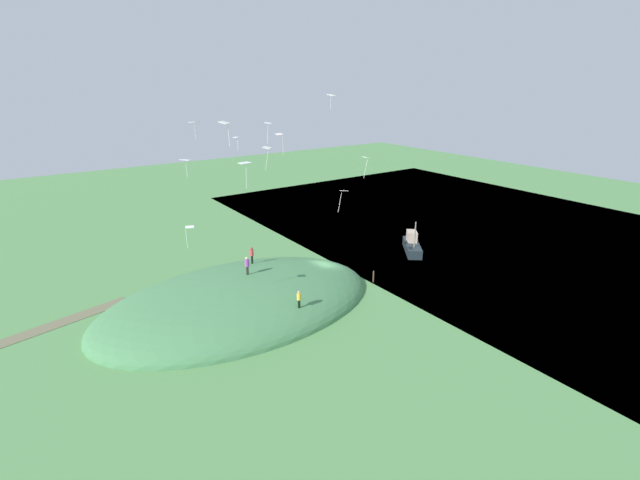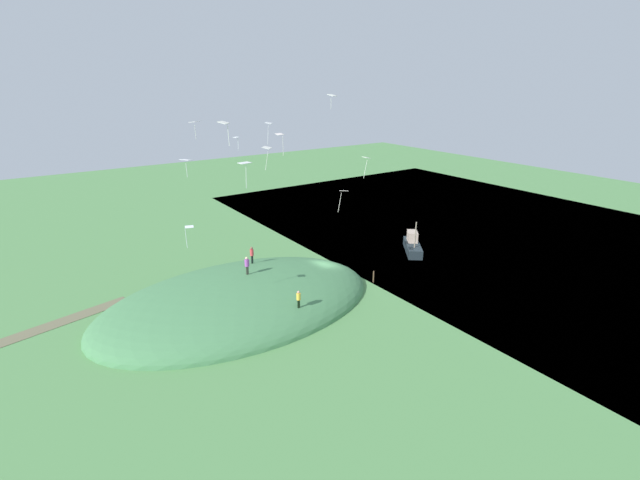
% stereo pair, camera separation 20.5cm
% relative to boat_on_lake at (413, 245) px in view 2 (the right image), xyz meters
% --- Properties ---
extents(ground_plane, '(160.00, 160.00, 0.00)m').
position_rel_boat_on_lake_xyz_m(ground_plane, '(13.20, 0.41, -0.81)').
color(ground_plane, '#50874B').
extents(lake_water, '(51.31, 80.00, 0.40)m').
position_rel_boat_on_lake_xyz_m(lake_water, '(-15.47, 0.41, -1.01)').
color(lake_water, '#4B6B96').
rests_on(lake_water, ground_plane).
extents(grass_hill, '(27.00, 17.04, 5.07)m').
position_rel_boat_on_lake_xyz_m(grass_hill, '(23.60, 0.79, -0.81)').
color(grass_hill, '#467D4E').
rests_on(grass_hill, ground_plane).
extents(dirt_path, '(13.68, 4.73, 0.04)m').
position_rel_boat_on_lake_xyz_m(dirt_path, '(38.79, -4.78, -0.79)').
color(dirt_path, '#676449').
rests_on(dirt_path, ground_plane).
extents(boat_on_lake, '(4.67, 5.37, 4.26)m').
position_rel_boat_on_lake_xyz_m(boat_on_lake, '(0.00, 0.00, 0.00)').
color(boat_on_lake, '#202C31').
rests_on(boat_on_lake, lake_water).
extents(person_near_shore, '(0.45, 0.45, 1.79)m').
position_rel_boat_on_lake_xyz_m(person_near_shore, '(22.27, 0.10, 2.83)').
color(person_near_shore, '#363A2F').
rests_on(person_near_shore, grass_hill).
extents(person_on_hilltop, '(0.39, 0.39, 1.79)m').
position_rel_boat_on_lake_xyz_m(person_on_hilltop, '(20.33, -2.83, 2.55)').
color(person_on_hilltop, black).
rests_on(person_on_hilltop, grass_hill).
extents(person_walking_path, '(0.39, 0.39, 1.58)m').
position_rel_boat_on_lake_xyz_m(person_walking_path, '(20.91, 7.09, 1.82)').
color(person_walking_path, black).
rests_on(person_walking_path, grass_hill).
extents(kite_0, '(0.55, 0.69, 1.49)m').
position_rel_boat_on_lake_xyz_m(kite_0, '(18.68, -8.50, 13.35)').
color(kite_0, white).
extents(kite_1, '(1.15, 0.90, 2.18)m').
position_rel_boat_on_lake_xyz_m(kite_1, '(22.59, 1.52, 12.46)').
color(kite_1, white).
extents(kite_2, '(1.15, 1.15, 2.07)m').
position_rel_boat_on_lake_xyz_m(kite_2, '(20.42, 1.51, 13.57)').
color(kite_2, silver).
extents(kite_3, '(1.05, 1.13, 1.48)m').
position_rel_boat_on_lake_xyz_m(kite_3, '(26.76, -0.91, 12.83)').
color(kite_3, white).
extents(kite_4, '(0.83, 0.65, 2.13)m').
position_rel_boat_on_lake_xyz_m(kite_4, '(17.40, -1.44, 14.16)').
color(kite_4, white).
extents(kite_5, '(0.54, 0.71, 1.81)m').
position_rel_boat_on_lake_xyz_m(kite_5, '(14.16, 7.35, 12.85)').
color(kite_5, silver).
extents(kite_6, '(1.24, 1.11, 1.48)m').
position_rel_boat_on_lake_xyz_m(kite_6, '(10.38, -2.85, 17.65)').
color(kite_6, silver).
extents(kite_7, '(1.13, 1.12, 1.85)m').
position_rel_boat_on_lake_xyz_m(kite_7, '(25.12, 3.69, 16.08)').
color(kite_7, white).
extents(kite_8, '(0.96, 0.93, 2.14)m').
position_rel_boat_on_lake_xyz_m(kite_8, '(14.42, 4.60, 9.50)').
color(kite_8, white).
extents(kite_9, '(1.36, 1.25, 1.76)m').
position_rel_boat_on_lake_xyz_m(kite_9, '(22.96, -8.66, 15.20)').
color(kite_9, white).
extents(kite_10, '(1.18, 1.21, 2.27)m').
position_rel_boat_on_lake_xyz_m(kite_10, '(15.43, -7.35, 14.72)').
color(kite_10, white).
extents(kite_11, '(0.75, 0.62, 1.72)m').
position_rel_boat_on_lake_xyz_m(kite_11, '(28.63, 3.80, 8.44)').
color(kite_11, white).
extents(mooring_post, '(0.14, 0.14, 1.24)m').
position_rel_boat_on_lake_xyz_m(mooring_post, '(9.89, 4.14, -0.18)').
color(mooring_post, brown).
rests_on(mooring_post, ground_plane).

